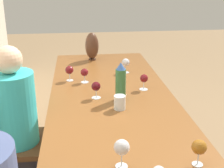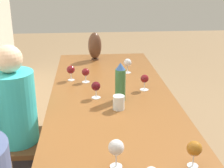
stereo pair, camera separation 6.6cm
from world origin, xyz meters
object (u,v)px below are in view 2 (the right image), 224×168
(water_tumbler, at_px, (119,102))
(wine_glass_6, at_px, (127,63))
(chair_far, at_px, (9,139))
(wine_glass_5, at_px, (71,70))
(wine_glass_7, at_px, (145,79))
(wine_glass_0, at_px, (194,149))
(wine_glass_2, at_px, (96,87))
(wine_glass_1, at_px, (86,73))
(wine_glass_3, at_px, (116,148))
(vase, at_px, (95,46))
(person_far, at_px, (17,119))
(water_bottle, at_px, (120,82))

(water_tumbler, height_order, wine_glass_6, wine_glass_6)
(water_tumbler, xyz_separation_m, chair_far, (0.14, 0.83, -0.33))
(wine_glass_5, distance_m, wine_glass_7, 0.67)
(wine_glass_0, bearing_deg, wine_glass_2, 25.92)
(wine_glass_1, bearing_deg, wine_glass_3, -173.56)
(vase, xyz_separation_m, wine_glass_3, (-1.98, -0.04, -0.05))
(wine_glass_2, bearing_deg, chair_far, 96.47)
(chair_far, bearing_deg, person_far, -90.00)
(wine_glass_3, height_order, wine_glass_6, wine_glass_3)
(vase, bearing_deg, wine_glass_6, -148.44)
(water_tumbler, xyz_separation_m, wine_glass_3, (-0.68, 0.09, 0.06))
(person_far, bearing_deg, wine_glass_3, -141.38)
(wine_glass_5, bearing_deg, water_tumbler, -150.99)
(wine_glass_7, distance_m, chair_far, 1.16)
(person_far, bearing_deg, water_bottle, -88.70)
(wine_glass_7, height_order, person_far, person_far)
(wine_glass_2, xyz_separation_m, person_far, (-0.08, 0.59, -0.21))
(water_bottle, height_order, wine_glass_2, water_bottle)
(wine_glass_0, bearing_deg, wine_glass_7, 2.78)
(wine_glass_3, relative_size, wine_glass_6, 1.09)
(wine_glass_1, relative_size, wine_glass_7, 0.96)
(wine_glass_0, distance_m, chair_far, 1.46)
(wine_glass_6, height_order, chair_far, wine_glass_6)
(wine_glass_2, relative_size, chair_far, 0.15)
(water_bottle, relative_size, water_tumbler, 2.92)
(water_bottle, height_order, chair_far, water_bottle)
(vase, bearing_deg, wine_glass_3, -178.90)
(wine_glass_0, bearing_deg, vase, 11.95)
(vase, relative_size, person_far, 0.25)
(wine_glass_0, relative_size, person_far, 0.11)
(wine_glass_6, height_order, person_far, person_far)
(wine_glass_0, distance_m, wine_glass_6, 1.53)
(wine_glass_3, relative_size, wine_glass_7, 1.16)
(wine_glass_3, distance_m, wine_glass_6, 1.52)
(chair_far, distance_m, person_far, 0.19)
(vase, relative_size, wine_glass_7, 2.30)
(wine_glass_1, relative_size, wine_glass_2, 0.96)
(wine_glass_6, bearing_deg, chair_far, 123.99)
(water_bottle, bearing_deg, wine_glass_5, 38.65)
(wine_glass_7, height_order, chair_far, wine_glass_7)
(vase, distance_m, wine_glass_6, 0.56)
(water_tumbler, height_order, wine_glass_3, wine_glass_3)
(person_far, bearing_deg, wine_glass_7, -78.05)
(water_bottle, bearing_deg, wine_glass_2, 71.99)
(wine_glass_0, relative_size, wine_glass_5, 1.04)
(wine_glass_3, bearing_deg, wine_glass_0, -94.10)
(wine_glass_6, bearing_deg, vase, 31.56)
(vase, relative_size, wine_glass_5, 2.22)
(wine_glass_3, xyz_separation_m, person_far, (0.83, 0.66, -0.22))
(water_tumbler, relative_size, wine_glass_5, 0.75)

